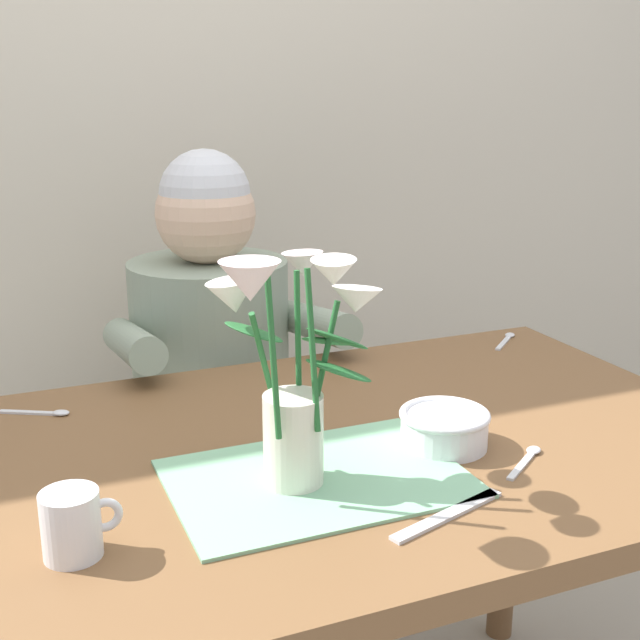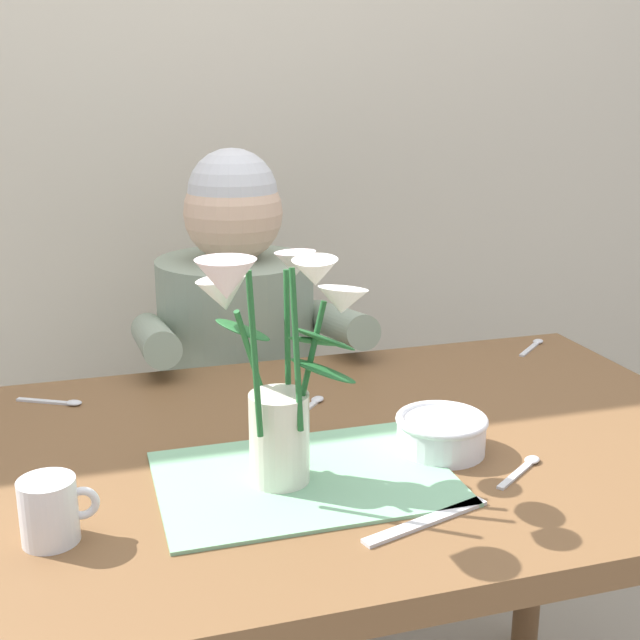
{
  "view_description": "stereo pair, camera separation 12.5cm",
  "coord_description": "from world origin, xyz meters",
  "px_view_note": "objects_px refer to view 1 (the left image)",
  "views": [
    {
      "loc": [
        -0.51,
        -1.06,
        1.27
      ],
      "look_at": [
        -0.04,
        0.05,
        0.92
      ],
      "focal_mm": 46.51,
      "sensor_mm": 36.0,
      "label": 1
    },
    {
      "loc": [
        -0.39,
        -1.1,
        1.27
      ],
      "look_at": [
        -0.04,
        0.05,
        0.92
      ],
      "focal_mm": 46.51,
      "sensor_mm": 36.0,
      "label": 2
    }
  ],
  "objects_px": {
    "ceramic_bowl": "(444,427)",
    "flower_vase": "(290,364)",
    "tea_cup": "(73,524)",
    "dinner_knife": "(447,515)",
    "seated_person": "(214,410)"
  },
  "relations": [
    {
      "from": "ceramic_bowl",
      "to": "flower_vase",
      "type": "bearing_deg",
      "value": -172.82
    },
    {
      "from": "flower_vase",
      "to": "tea_cup",
      "type": "relative_size",
      "value": 3.55
    },
    {
      "from": "dinner_knife",
      "to": "tea_cup",
      "type": "height_order",
      "value": "tea_cup"
    },
    {
      "from": "flower_vase",
      "to": "seated_person",
      "type": "bearing_deg",
      "value": 83.11
    },
    {
      "from": "dinner_knife",
      "to": "ceramic_bowl",
      "type": "bearing_deg",
      "value": 43.3
    },
    {
      "from": "seated_person",
      "to": "dinner_knife",
      "type": "distance_m",
      "value": 0.9
    },
    {
      "from": "seated_person",
      "to": "ceramic_bowl",
      "type": "relative_size",
      "value": 8.35
    },
    {
      "from": "flower_vase",
      "to": "ceramic_bowl",
      "type": "distance_m",
      "value": 0.3
    },
    {
      "from": "flower_vase",
      "to": "ceramic_bowl",
      "type": "height_order",
      "value": "flower_vase"
    },
    {
      "from": "dinner_knife",
      "to": "seated_person",
      "type": "bearing_deg",
      "value": 77.05
    },
    {
      "from": "ceramic_bowl",
      "to": "seated_person",
      "type": "bearing_deg",
      "value": 103.73
    },
    {
      "from": "seated_person",
      "to": "dinner_knife",
      "type": "bearing_deg",
      "value": -89.07
    },
    {
      "from": "seated_person",
      "to": "ceramic_bowl",
      "type": "xyz_separation_m",
      "value": [
        0.17,
        -0.69,
        0.21
      ]
    },
    {
      "from": "seated_person",
      "to": "dinner_knife",
      "type": "xyz_separation_m",
      "value": [
        0.06,
        -0.88,
        0.18
      ]
    },
    {
      "from": "ceramic_bowl",
      "to": "tea_cup",
      "type": "relative_size",
      "value": 1.46
    }
  ]
}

